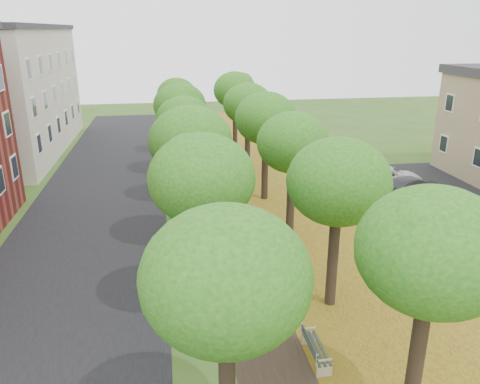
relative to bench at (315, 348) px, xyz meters
name	(u,v)px	position (x,y,z in m)	size (l,w,h in m)	color
street_asphalt	(91,228)	(-8.49, 12.06, -0.43)	(8.00, 70.00, 0.01)	black
footpath	(230,219)	(-0.99, 12.06, -0.43)	(3.20, 70.00, 0.01)	black
leaf_verge	(316,213)	(4.01, 12.06, -0.42)	(7.50, 70.00, 0.01)	olive
parking_lot	(443,199)	(12.51, 13.06, -0.43)	(9.00, 16.00, 0.01)	black
tree_row_west	(187,134)	(-3.19, 12.06, 4.44)	(3.53, 33.53, 6.42)	black
tree_row_east	(278,131)	(1.61, 12.06, 4.44)	(3.53, 33.53, 6.42)	black
bench	(315,348)	(0.00, 0.00, 0.00)	(0.52, 1.75, 0.83)	#2C372F
car_silver	(465,230)	(10.01, 7.20, 0.26)	(1.62, 4.02, 1.37)	#A9A9AE
car_red	(448,206)	(11.01, 10.24, 0.26)	(1.46, 4.17, 1.38)	maroon
car_grey	(412,188)	(10.66, 13.55, 0.26)	(1.94, 4.78, 1.39)	#333338
car_white	(389,176)	(10.53, 16.37, 0.18)	(2.01, 4.37, 1.21)	silver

